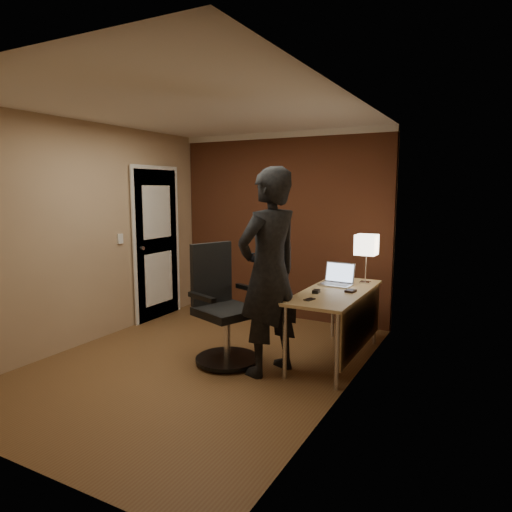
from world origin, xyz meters
name	(u,v)px	position (x,y,z in m)	size (l,w,h in m)	color
room	(250,219)	(-0.27, 1.54, 1.37)	(4.00, 4.00, 4.00)	brown
desk	(342,304)	(1.25, 0.72, 0.60)	(0.60, 1.50, 0.73)	tan
desk_lamp	(366,245)	(1.35, 1.23, 1.15)	(0.22, 0.22, 0.54)	silver
laptop	(338,279)	(1.11, 1.01, 0.79)	(0.34, 0.28, 0.23)	silver
mouse	(316,291)	(1.04, 0.52, 0.75)	(0.06, 0.10, 0.03)	black
phone	(309,299)	(1.09, 0.22, 0.73)	(0.06, 0.12, 0.01)	black
wallet	(351,291)	(1.33, 0.72, 0.74)	(0.09, 0.11, 0.02)	black
office_chair	(222,312)	(0.19, 0.12, 0.52)	(0.69, 0.75, 1.18)	black
person	(269,272)	(0.73, 0.10, 0.98)	(0.71, 0.47, 1.96)	black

